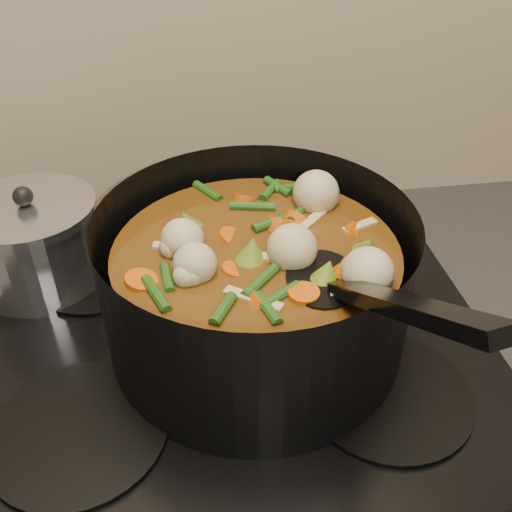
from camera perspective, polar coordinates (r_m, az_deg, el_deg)
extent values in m
cube|color=black|center=(0.73, -3.01, -9.61)|extent=(2.64, 0.64, 0.05)
cube|color=black|center=(0.70, -3.10, -7.63)|extent=(0.62, 0.54, 0.02)
cylinder|color=black|center=(0.62, -17.31, -16.28)|extent=(0.18, 0.18, 0.01)
cylinder|color=black|center=(0.64, 12.99, -13.18)|extent=(0.18, 0.18, 0.01)
cylinder|color=black|center=(0.80, -15.54, -1.48)|extent=(0.18, 0.18, 0.01)
cylinder|color=black|center=(0.82, 7.10, 0.51)|extent=(0.18, 0.18, 0.01)
cylinder|color=black|center=(0.63, 0.00, -2.55)|extent=(0.34, 0.34, 0.17)
cylinder|color=black|center=(0.68, 0.00, -7.68)|extent=(0.33, 0.33, 0.01)
cylinder|color=#562C0E|center=(0.64, 0.00, -3.52)|extent=(0.31, 0.31, 0.12)
cylinder|color=#DF5D0A|center=(0.61, 4.18, 0.79)|extent=(0.03, 0.04, 0.03)
cylinder|color=#DF5D0A|center=(0.66, 3.22, 4.04)|extent=(0.05, 0.04, 0.03)
cylinder|color=#DF5D0A|center=(0.69, -4.27, 5.47)|extent=(0.05, 0.05, 0.03)
cylinder|color=#DF5D0A|center=(0.62, -5.76, 1.00)|extent=(0.04, 0.04, 0.03)
cylinder|color=#DF5D0A|center=(0.56, -7.29, -3.74)|extent=(0.04, 0.04, 0.03)
cylinder|color=#DF5D0A|center=(0.57, 0.64, -2.22)|extent=(0.05, 0.05, 0.03)
cylinder|color=#DF5D0A|center=(0.58, 7.05, -1.78)|extent=(0.04, 0.04, 0.03)
cylinder|color=#DF5D0A|center=(0.65, 9.16, 3.03)|extent=(0.04, 0.04, 0.03)
cylinder|color=#DF5D0A|center=(0.66, 0.96, 3.60)|extent=(0.05, 0.05, 0.03)
cylinder|color=#DF5D0A|center=(0.67, -5.87, 4.00)|extent=(0.04, 0.05, 0.03)
cylinder|color=#DF5D0A|center=(0.60, -4.26, 0.08)|extent=(0.04, 0.03, 0.03)
sphere|color=#C0B087|center=(0.61, 6.61, 2.14)|extent=(0.05, 0.05, 0.05)
sphere|color=#C0B087|center=(0.65, -1.26, 5.06)|extent=(0.05, 0.05, 0.05)
sphere|color=#C0B087|center=(0.58, -6.72, 0.56)|extent=(0.05, 0.05, 0.05)
sphere|color=#C0B087|center=(0.54, 2.33, -2.48)|extent=(0.05, 0.05, 0.05)
sphere|color=#C0B087|center=(0.62, 6.11, 2.94)|extent=(0.05, 0.05, 0.05)
cone|color=olive|center=(0.53, 3.27, -4.63)|extent=(0.05, 0.05, 0.04)
cone|color=olive|center=(0.63, 8.16, 2.96)|extent=(0.05, 0.05, 0.04)
cone|color=olive|center=(0.67, -3.42, 5.46)|extent=(0.05, 0.05, 0.04)
cone|color=olive|center=(0.57, -8.63, -1.49)|extent=(0.05, 0.05, 0.04)
cone|color=olive|center=(0.54, 5.32, -3.99)|extent=(0.05, 0.05, 0.04)
cylinder|color=#224C16|center=(0.64, 2.50, 3.21)|extent=(0.01, 0.04, 0.01)
cylinder|color=#224C16|center=(0.69, -2.70, 6.27)|extent=(0.04, 0.04, 0.01)
cylinder|color=#224C16|center=(0.64, -7.71, 2.99)|extent=(0.05, 0.02, 0.01)
cylinder|color=#224C16|center=(0.58, -6.59, -0.77)|extent=(0.03, 0.05, 0.01)
cylinder|color=#224C16|center=(0.56, -1.54, -1.98)|extent=(0.03, 0.05, 0.01)
cylinder|color=#224C16|center=(0.53, 6.69, -5.29)|extent=(0.05, 0.02, 0.01)
cylinder|color=#224C16|center=(0.60, 9.00, 0.08)|extent=(0.04, 0.04, 0.01)
cylinder|color=#224C16|center=(0.64, 5.03, 3.35)|extent=(0.01, 0.04, 0.01)
cylinder|color=#224C16|center=(0.64, 0.12, 3.60)|extent=(0.04, 0.04, 0.01)
cylinder|color=#224C16|center=(0.67, -7.32, 4.82)|extent=(0.05, 0.02, 0.01)
cylinder|color=#224C16|center=(0.60, -9.00, 0.35)|extent=(0.03, 0.05, 0.01)
cylinder|color=#224C16|center=(0.55, -4.31, -2.66)|extent=(0.03, 0.04, 0.01)
cylinder|color=#224C16|center=(0.56, 1.28, -2.03)|extent=(0.05, 0.02, 0.01)
cube|color=tan|center=(0.62, -7.69, 1.60)|extent=(0.05, 0.01, 0.00)
cube|color=tan|center=(0.54, -2.74, -4.03)|extent=(0.02, 0.05, 0.00)
cube|color=tan|center=(0.58, 7.46, -1.29)|extent=(0.05, 0.03, 0.00)
cube|color=tan|center=(0.66, 4.24, 4.34)|extent=(0.04, 0.04, 0.00)
cube|color=tan|center=(0.65, -5.28, 3.88)|extent=(0.03, 0.05, 0.00)
cube|color=tan|center=(0.56, -6.81, -2.08)|extent=(0.05, 0.02, 0.00)
ellipsoid|color=black|center=(0.56, 6.61, -2.41)|extent=(0.09, 0.11, 0.01)
cube|color=black|center=(0.46, 14.44, -4.87)|extent=(0.06, 0.20, 0.12)
cylinder|color=silver|center=(0.79, -21.05, 0.86)|extent=(0.16, 0.16, 0.10)
cylinder|color=silver|center=(0.76, -21.98, 4.36)|extent=(0.17, 0.17, 0.01)
sphere|color=black|center=(0.75, -22.29, 5.55)|extent=(0.02, 0.02, 0.02)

